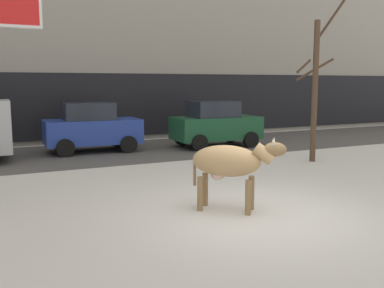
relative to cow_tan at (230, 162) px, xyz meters
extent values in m
plane|color=silver|center=(0.36, -0.46, -0.99)|extent=(120.00, 120.00, 0.00)
cube|color=#514F4C|center=(0.36, 8.44, -0.99)|extent=(60.00, 5.60, 0.01)
cube|color=gray|center=(0.36, 14.56, 5.51)|extent=(44.00, 6.00, 13.00)
cube|color=black|center=(0.36, 11.51, 0.61)|extent=(43.12, 0.10, 2.80)
ellipsoid|color=tan|center=(-0.05, 0.05, 0.03)|extent=(1.43, 1.39, 0.64)
cylinder|color=olive|center=(0.44, -0.14, -0.64)|extent=(0.12, 0.12, 0.70)
cylinder|color=olive|center=(0.17, -0.43, -0.64)|extent=(0.12, 0.12, 0.70)
cylinder|color=olive|center=(-0.28, 0.52, -0.64)|extent=(0.12, 0.12, 0.70)
cylinder|color=olive|center=(-0.54, 0.24, -0.64)|extent=(0.12, 0.12, 0.70)
cylinder|color=tan|center=(0.50, -0.46, 0.21)|extent=(0.53, 0.52, 0.44)
ellipsoid|color=olive|center=(0.66, -0.61, 0.31)|extent=(0.49, 0.48, 0.28)
cone|color=beige|center=(0.70, -0.50, 0.47)|extent=(0.12, 0.12, 0.15)
cone|color=beige|center=(0.55, -0.67, 0.47)|extent=(0.12, 0.12, 0.15)
cylinder|color=olive|center=(-0.54, 0.50, -0.22)|extent=(0.06, 0.06, 0.60)
ellipsoid|color=beige|center=(-0.18, 0.17, -0.27)|extent=(0.37, 0.37, 0.20)
cube|color=#233D9E|center=(-0.68, 8.91, -0.22)|extent=(3.55, 1.81, 0.90)
cube|color=#1E232D|center=(-0.83, 8.92, 0.55)|extent=(1.85, 1.55, 0.64)
cylinder|color=black|center=(0.48, 9.73, -0.67)|extent=(0.65, 0.24, 0.64)
cylinder|color=black|center=(0.43, 8.03, -0.67)|extent=(0.65, 0.24, 0.64)
cylinder|color=black|center=(-1.79, 9.80, -0.67)|extent=(0.65, 0.24, 0.64)
cylinder|color=black|center=(-1.85, 8.10, -0.67)|extent=(0.65, 0.24, 0.64)
cube|color=#194C2D|center=(4.15, 8.05, -0.22)|extent=(3.55, 1.81, 0.90)
cube|color=#1E232D|center=(4.00, 8.05, 0.55)|extent=(1.85, 1.55, 0.64)
cylinder|color=black|center=(5.31, 8.86, -0.67)|extent=(0.65, 0.24, 0.64)
cylinder|color=black|center=(5.26, 7.16, -0.67)|extent=(0.65, 0.24, 0.64)
cylinder|color=black|center=(3.04, 8.94, -0.67)|extent=(0.65, 0.24, 0.64)
cylinder|color=black|center=(2.99, 7.24, -0.67)|extent=(0.65, 0.24, 0.64)
cylinder|color=#282833|center=(4.69, 11.40, -0.55)|extent=(0.24, 0.24, 0.88)
cube|color=#232328|center=(4.69, 11.40, 0.21)|extent=(0.36, 0.22, 0.64)
sphere|color=tan|center=(4.69, 11.40, 0.64)|extent=(0.20, 0.20, 0.20)
cylinder|color=#4C3828|center=(5.38, 3.66, 1.29)|extent=(0.19, 0.19, 4.57)
cylinder|color=#4C3828|center=(5.74, 4.12, 2.03)|extent=(1.00, 0.82, 0.77)
cylinder|color=#4C3828|center=(5.93, 3.69, 3.59)|extent=(0.15, 1.18, 1.20)
cylinder|color=#4C3828|center=(5.22, 4.05, 2.14)|extent=(0.84, 0.41, 0.48)
camera|label=1|loc=(-4.45, -7.43, 1.58)|focal=40.81mm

